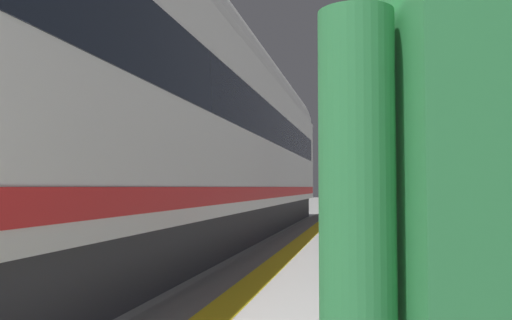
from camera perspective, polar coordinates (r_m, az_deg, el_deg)
The scene contains 5 objects.
safety_line_strip at distance 10.56m, azimuth 3.93°, elevation -8.83°, with size 0.36×80.00×0.01m, color yellow.
tactile_edge_band at distance 10.61m, azimuth 2.05°, elevation -8.81°, with size 0.65×80.00×0.01m, color slate.
high_speed_train at distance 9.38m, azimuth -10.70°, elevation 5.75°, with size 2.94×28.67×4.97m.
passenger_near at distance 11.49m, azimuth 11.94°, elevation -3.70°, with size 0.47×0.35×1.55m.
suitcase_near at distance 11.40m, azimuth 10.39°, elevation -6.72°, with size 0.42×0.30×0.98m.
Camera 1 is at (0.48, -0.43, 1.12)m, focal length 39.21 mm.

